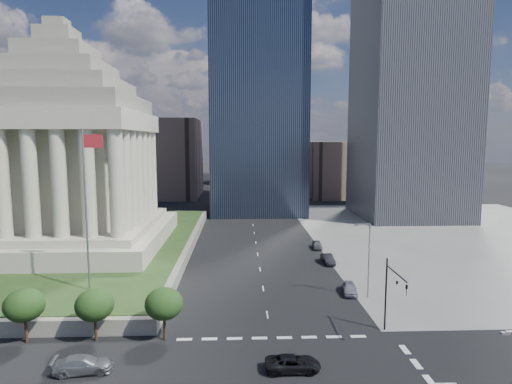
{
  "coord_description": "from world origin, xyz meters",
  "views": [
    {
      "loc": [
        -3.19,
        -28.31,
        20.46
      ],
      "look_at": [
        -1.29,
        21.29,
        14.48
      ],
      "focal_mm": 30.0,
      "sensor_mm": 36.0,
      "label": 1
    }
  ],
  "objects_px": {
    "war_memorial": "(63,135)",
    "pickup_truck": "(293,363)",
    "street_lamp_north": "(368,256)",
    "parked_sedan_far": "(317,245)",
    "flagpole": "(87,201)",
    "traffic_signal_ne": "(392,289)",
    "suv_grey": "(83,364)",
    "parked_sedan_near": "(350,288)",
    "parked_sedan_mid": "(328,259)"
  },
  "relations": [
    {
      "from": "parked_sedan_near",
      "to": "pickup_truck",
      "type": "bearing_deg",
      "value": -109.71
    },
    {
      "from": "suv_grey",
      "to": "flagpole",
      "type": "bearing_deg",
      "value": 8.78
    },
    {
      "from": "traffic_signal_ne",
      "to": "parked_sedan_mid",
      "type": "bearing_deg",
      "value": 92.11
    },
    {
      "from": "traffic_signal_ne",
      "to": "flagpole",
      "type": "bearing_deg",
      "value": 163.29
    },
    {
      "from": "parked_sedan_near",
      "to": "traffic_signal_ne",
      "type": "bearing_deg",
      "value": -77.47
    },
    {
      "from": "suv_grey",
      "to": "street_lamp_north",
      "type": "bearing_deg",
      "value": -68.32
    },
    {
      "from": "flagpole",
      "to": "traffic_signal_ne",
      "type": "xyz_separation_m",
      "value": [
        34.33,
        -10.3,
        -7.86
      ]
    },
    {
      "from": "traffic_signal_ne",
      "to": "parked_sedan_near",
      "type": "relative_size",
      "value": 1.76
    },
    {
      "from": "street_lamp_north",
      "to": "parked_sedan_far",
      "type": "relative_size",
      "value": 2.32
    },
    {
      "from": "suv_grey",
      "to": "war_memorial",
      "type": "bearing_deg",
      "value": 15.35
    },
    {
      "from": "street_lamp_north",
      "to": "parked_sedan_mid",
      "type": "bearing_deg",
      "value": 96.61
    },
    {
      "from": "street_lamp_north",
      "to": "parked_sedan_far",
      "type": "bearing_deg",
      "value": 94.06
    },
    {
      "from": "flagpole",
      "to": "suv_grey",
      "type": "bearing_deg",
      "value": -73.74
    },
    {
      "from": "war_memorial",
      "to": "pickup_truck",
      "type": "xyz_separation_m",
      "value": [
        35.48,
        -40.45,
        -20.71
      ]
    },
    {
      "from": "suv_grey",
      "to": "parked_sedan_mid",
      "type": "bearing_deg",
      "value": -48.63
    },
    {
      "from": "war_memorial",
      "to": "parked_sedan_far",
      "type": "xyz_separation_m",
      "value": [
        45.5,
        2.74,
        -20.67
      ]
    },
    {
      "from": "pickup_truck",
      "to": "street_lamp_north",
      "type": "bearing_deg",
      "value": -34.89
    },
    {
      "from": "traffic_signal_ne",
      "to": "suv_grey",
      "type": "height_order",
      "value": "traffic_signal_ne"
    },
    {
      "from": "flagpole",
      "to": "pickup_truck",
      "type": "height_order",
      "value": "flagpole"
    },
    {
      "from": "traffic_signal_ne",
      "to": "pickup_truck",
      "type": "xyz_separation_m",
      "value": [
        -11.02,
        -6.14,
        -4.56
      ]
    },
    {
      "from": "suv_grey",
      "to": "parked_sedan_mid",
      "type": "height_order",
      "value": "parked_sedan_mid"
    },
    {
      "from": "pickup_truck",
      "to": "parked_sedan_far",
      "type": "relative_size",
      "value": 1.16
    },
    {
      "from": "war_memorial",
      "to": "pickup_truck",
      "type": "bearing_deg",
      "value": -48.74
    },
    {
      "from": "suv_grey",
      "to": "parked_sedan_near",
      "type": "bearing_deg",
      "value": -64.53
    },
    {
      "from": "suv_grey",
      "to": "parked_sedan_near",
      "type": "height_order",
      "value": "parked_sedan_near"
    },
    {
      "from": "war_memorial",
      "to": "flagpole",
      "type": "distance_m",
      "value": 28.16
    },
    {
      "from": "flagpole",
      "to": "street_lamp_north",
      "type": "relative_size",
      "value": 2.0
    },
    {
      "from": "war_memorial",
      "to": "suv_grey",
      "type": "relative_size",
      "value": 7.54
    },
    {
      "from": "street_lamp_north",
      "to": "parked_sedan_near",
      "type": "distance_m",
      "value": 5.45
    },
    {
      "from": "pickup_truck",
      "to": "suv_grey",
      "type": "xyz_separation_m",
      "value": [
        -18.64,
        0.44,
        0.06
      ]
    },
    {
      "from": "traffic_signal_ne",
      "to": "suv_grey",
      "type": "distance_m",
      "value": 30.54
    },
    {
      "from": "flagpole",
      "to": "pickup_truck",
      "type": "xyz_separation_m",
      "value": [
        23.31,
        -16.45,
        -12.42
      ]
    },
    {
      "from": "war_memorial",
      "to": "street_lamp_north",
      "type": "relative_size",
      "value": 3.9
    },
    {
      "from": "traffic_signal_ne",
      "to": "parked_sedan_far",
      "type": "bearing_deg",
      "value": 91.55
    },
    {
      "from": "suv_grey",
      "to": "parked_sedan_mid",
      "type": "xyz_separation_m",
      "value": [
        28.66,
        32.79,
        0.0
      ]
    },
    {
      "from": "traffic_signal_ne",
      "to": "parked_sedan_far",
      "type": "height_order",
      "value": "traffic_signal_ne"
    },
    {
      "from": "street_lamp_north",
      "to": "pickup_truck",
      "type": "height_order",
      "value": "street_lamp_north"
    },
    {
      "from": "war_memorial",
      "to": "traffic_signal_ne",
      "type": "distance_m",
      "value": 60.0
    },
    {
      "from": "pickup_truck",
      "to": "parked_sedan_near",
      "type": "xyz_separation_m",
      "value": [
        10.02,
        19.01,
        0.08
      ]
    },
    {
      "from": "flagpole",
      "to": "suv_grey",
      "type": "distance_m",
      "value": 20.76
    },
    {
      "from": "pickup_truck",
      "to": "parked_sedan_mid",
      "type": "xyz_separation_m",
      "value": [
        10.02,
        33.23,
        0.06
      ]
    },
    {
      "from": "traffic_signal_ne",
      "to": "pickup_truck",
      "type": "bearing_deg",
      "value": -150.86
    },
    {
      "from": "war_memorial",
      "to": "flagpole",
      "type": "bearing_deg",
      "value": -63.11
    },
    {
      "from": "flagpole",
      "to": "parked_sedan_mid",
      "type": "relative_size",
      "value": 4.37
    },
    {
      "from": "flagpole",
      "to": "pickup_truck",
      "type": "relative_size",
      "value": 4.01
    },
    {
      "from": "pickup_truck",
      "to": "parked_sedan_near",
      "type": "distance_m",
      "value": 21.49
    },
    {
      "from": "street_lamp_north",
      "to": "pickup_truck",
      "type": "relative_size",
      "value": 2.0
    },
    {
      "from": "street_lamp_north",
      "to": "parked_sedan_near",
      "type": "height_order",
      "value": "street_lamp_north"
    },
    {
      "from": "traffic_signal_ne",
      "to": "suv_grey",
      "type": "xyz_separation_m",
      "value": [
        -29.66,
        -5.71,
        -4.5
      ]
    },
    {
      "from": "war_memorial",
      "to": "suv_grey",
      "type": "xyz_separation_m",
      "value": [
        16.84,
        -40.01,
        -20.65
      ]
    }
  ]
}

